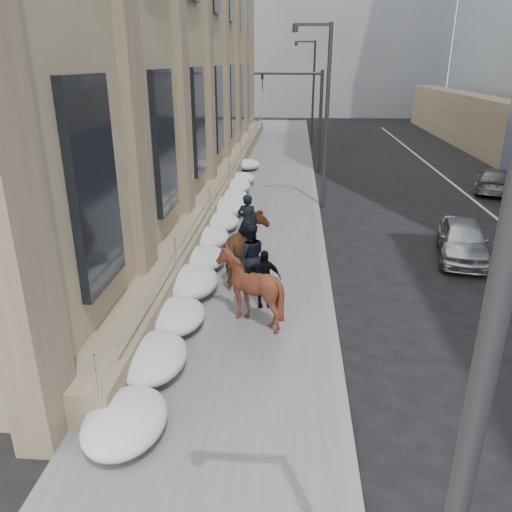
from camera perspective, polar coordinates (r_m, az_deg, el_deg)
The scene contains 15 objects.
ground at distance 11.27m, azimuth -4.29°, elevation -13.80°, with size 140.00×140.00×0.00m, color black.
sidewalk at distance 20.20m, azimuth -0.14°, elevation 2.86°, with size 5.00×80.00×0.12m, color #545457.
curb at distance 20.17m, azimuth 7.31°, elevation 2.66°, with size 0.24×80.00×0.12m, color slate.
limestone_building at distance 29.93m, azimuth -9.66°, elevation 25.78°, with size 6.10×44.00×18.00m.
bg_building_far at distance 81.51m, azimuth -0.96°, elevation 23.89°, with size 24.00×12.00×20.00m, color gray.
streetlight_near at distance 3.83m, azimuth 22.65°, elevation -10.32°, with size 1.71×0.24×8.00m.
streetlight_mid at distance 23.20m, azimuth 7.73°, elevation 16.52°, with size 1.71×0.24×8.00m.
streetlight_far at distance 43.15m, azimuth 6.37°, elevation 18.76°, with size 1.71×0.24×8.00m.
traffic_signal at distance 31.19m, azimuth 5.66°, elevation 16.75°, with size 4.10×0.22×6.00m.
snow_bank at distance 18.45m, azimuth -5.01°, elevation 2.30°, with size 1.70×18.10×0.76m.
mounted_horse_left at distance 15.37m, azimuth -1.17°, elevation 1.18°, with size 1.40×2.46×2.65m.
mounted_horse_right at distance 12.78m, azimuth -0.80°, elevation -3.00°, with size 1.91×2.05×2.63m.
pedestrian at distance 13.64m, azimuth 0.88°, elevation -2.58°, with size 0.96×0.40×1.64m, color black.
car_silver at distance 18.81m, azimuth 22.55°, elevation 1.72°, with size 1.59×3.94×1.34m, color #9C9DA3.
car_grey at distance 29.44m, azimuth 25.57°, elevation 7.82°, with size 1.71×4.21×1.22m, color #595B60.
Camera 1 is at (1.52, -9.09, 6.49)m, focal length 35.00 mm.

